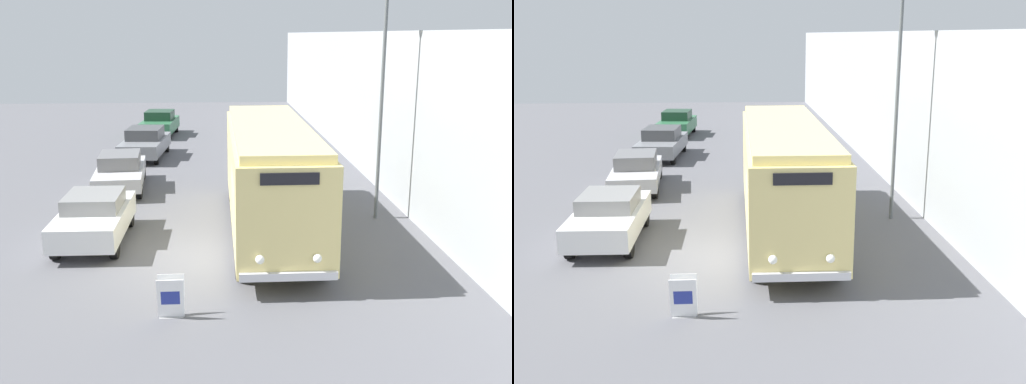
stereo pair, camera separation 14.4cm
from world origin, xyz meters
TOP-DOWN VIEW (x-y plane):
  - ground_plane at (0.00, 0.00)m, footprint 80.00×80.00m
  - building_wall_right at (7.17, 10.00)m, footprint 0.30×60.00m
  - vintage_bus at (2.09, 2.18)m, footprint 2.46×10.36m
  - sign_board at (-0.63, -3.63)m, footprint 0.60×0.36m
  - streetlamp at (5.87, 3.42)m, footprint 0.36×0.36m
  - parked_car_near at (-3.30, 1.63)m, footprint 1.95×4.29m
  - parked_car_mid at (-3.51, 8.09)m, footprint 2.20×4.77m
  - parked_car_far at (-3.23, 14.49)m, footprint 2.29×4.80m
  - parked_car_distant at (-3.11, 21.39)m, footprint 2.22×4.29m

SIDE VIEW (x-z plane):
  - ground_plane at x=0.00m, z-range 0.00..0.00m
  - sign_board at x=-0.63m, z-range -0.02..0.94m
  - parked_car_mid at x=-3.51m, z-range 0.03..1.49m
  - parked_car_distant at x=-3.11m, z-range 0.01..1.55m
  - parked_car_near at x=-3.30m, z-range 0.04..1.53m
  - parked_car_far at x=-3.23m, z-range 0.01..1.55m
  - vintage_bus at x=2.09m, z-range 0.22..3.69m
  - building_wall_right at x=7.17m, z-range 0.00..6.26m
  - streetlamp at x=5.87m, z-range 1.01..8.66m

